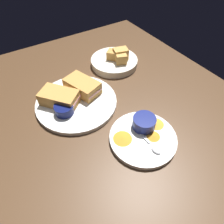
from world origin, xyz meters
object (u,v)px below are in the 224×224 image
(sandwich_half_near, at_px, (82,86))
(bread_basket_rear, at_px, (115,61))
(plate_chips_companion, at_px, (143,138))
(spoon_by_gravy_ramekin, at_px, (153,147))
(ramekin_dark_sauce, at_px, (64,109))
(ramekin_light_gravy, at_px, (144,122))
(plate_sandwich_main, at_px, (77,102))
(sandwich_half_far, at_px, (59,98))
(spoon_by_dark_ramekin, at_px, (73,102))

(sandwich_half_near, relative_size, bread_basket_rear, 0.71)
(plate_chips_companion, bearing_deg, spoon_by_gravy_ramekin, 1.20)
(spoon_by_gravy_ramekin, bearing_deg, ramekin_dark_sauce, -148.57)
(ramekin_dark_sauce, height_order, spoon_by_gravy_ramekin, ramekin_dark_sauce)
(ramekin_light_gravy, distance_m, spoon_by_gravy_ramekin, 0.08)
(plate_sandwich_main, distance_m, sandwich_half_far, 0.06)
(ramekin_dark_sauce, relative_size, spoon_by_gravy_ramekin, 0.65)
(sandwich_half_near, bearing_deg, sandwich_half_far, -82.58)
(ramekin_dark_sauce, relative_size, spoon_by_dark_ramekin, 0.70)
(sandwich_half_near, relative_size, plate_chips_companion, 0.71)
(plate_chips_companion, xyz_separation_m, spoon_by_gravy_ramekin, (0.05, 0.00, 0.01))
(plate_chips_companion, xyz_separation_m, bread_basket_rear, (-0.39, 0.15, 0.01))
(bread_basket_rear, bearing_deg, plate_sandwich_main, -62.54)
(sandwich_half_near, xyz_separation_m, spoon_by_gravy_ramekin, (0.34, 0.06, -0.02))
(sandwich_half_near, height_order, plate_chips_companion, sandwich_half_near)
(plate_sandwich_main, bearing_deg, plate_chips_companion, 22.49)
(sandwich_half_far, relative_size, plate_chips_companion, 0.71)
(sandwich_half_near, xyz_separation_m, spoon_by_dark_ramekin, (0.04, -0.06, -0.02))
(spoon_by_dark_ramekin, xyz_separation_m, bread_basket_rear, (-0.14, 0.27, 0.00))
(ramekin_light_gravy, bearing_deg, bread_basket_rear, 160.98)
(ramekin_light_gravy, bearing_deg, plate_sandwich_main, -149.52)
(plate_chips_companion, distance_m, ramekin_light_gravy, 0.05)
(plate_sandwich_main, relative_size, sandwich_half_far, 1.98)
(plate_sandwich_main, relative_size, ramekin_light_gravy, 4.02)
(plate_sandwich_main, bearing_deg, spoon_by_dark_ramekin, -73.72)
(sandwich_half_far, xyz_separation_m, spoon_by_gravy_ramekin, (0.32, 0.16, -0.02))
(spoon_by_dark_ramekin, bearing_deg, sandwich_half_far, -123.25)
(sandwich_half_far, distance_m, spoon_by_dark_ramekin, 0.05)
(plate_chips_companion, distance_m, bread_basket_rear, 0.42)
(ramekin_dark_sauce, relative_size, bread_basket_rear, 0.31)
(spoon_by_dark_ramekin, distance_m, ramekin_light_gravy, 0.26)
(sandwich_half_far, height_order, spoon_by_dark_ramekin, sandwich_half_far)
(ramekin_dark_sauce, height_order, ramekin_light_gravy, ramekin_light_gravy)
(plate_chips_companion, bearing_deg, ramekin_dark_sauce, -143.81)
(spoon_by_dark_ramekin, relative_size, bread_basket_rear, 0.44)
(sandwich_half_near, distance_m, ramekin_dark_sauce, 0.12)
(ramekin_dark_sauce, xyz_separation_m, bread_basket_rear, (-0.16, 0.31, -0.01))
(ramekin_dark_sauce, distance_m, spoon_by_gravy_ramekin, 0.32)
(sandwich_half_near, bearing_deg, plate_sandwich_main, -52.58)
(sandwich_half_far, height_order, bread_basket_rear, bread_basket_rear)
(plate_sandwich_main, xyz_separation_m, ramekin_dark_sauce, (0.03, -0.06, 0.03))
(plate_sandwich_main, bearing_deg, ramekin_light_gravy, 30.48)
(plate_sandwich_main, height_order, spoon_by_dark_ramekin, spoon_by_dark_ramekin)
(sandwich_half_far, xyz_separation_m, bread_basket_rear, (-0.11, 0.31, -0.02))
(spoon_by_dark_ramekin, height_order, bread_basket_rear, bread_basket_rear)
(sandwich_half_near, distance_m, plate_chips_companion, 0.30)
(sandwich_half_far, height_order, ramekin_dark_sauce, sandwich_half_far)
(ramekin_dark_sauce, distance_m, spoon_by_dark_ramekin, 0.05)
(sandwich_half_far, height_order, plate_chips_companion, sandwich_half_far)
(plate_sandwich_main, xyz_separation_m, plate_chips_companion, (0.26, 0.11, 0.00))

